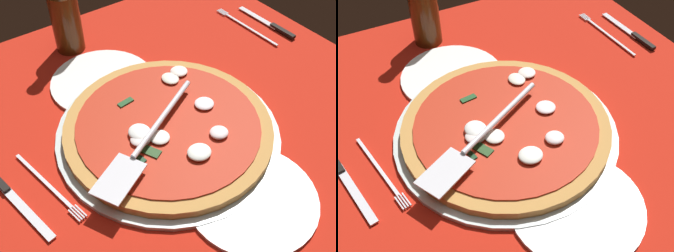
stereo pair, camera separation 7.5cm
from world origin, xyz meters
TOP-DOWN VIEW (x-y plane):
  - ground_plane at (0.00, 0.00)cm, footprint 90.36×90.36cm
  - checker_pattern at (0.00, 0.00)cm, footprint 90.36×90.36cm
  - pizza_pan at (-2.48, 4.20)cm, footprint 41.63×41.63cm
  - dinner_plate_left at (-22.19, 1.93)cm, footprint 21.86×21.86cm
  - dinner_plate_right at (17.74, 6.68)cm, footprint 21.95×21.95cm
  - pizza at (-2.51, 4.16)cm, footprint 38.60×38.60cm
  - pizza_server at (-5.04, 10.61)cm, footprint 16.66×28.52cm
  - place_setting_near at (13.57, -35.86)cm, footprint 20.87×12.21cm
  - place_setting_far at (0.47, 30.70)cm, footprint 22.06×15.37cm
  - beer_bottle at (33.24, 6.28)cm, footprint 6.60×6.60cm

SIDE VIEW (x-z plane):
  - ground_plane at x=0.00cm, z-range -0.80..0.00cm
  - checker_pattern at x=0.00cm, z-range 0.00..0.10cm
  - place_setting_far at x=0.47cm, z-range -0.24..1.16cm
  - place_setting_near at x=13.57cm, z-range -0.24..1.16cm
  - dinner_plate_left at x=-22.19cm, z-range 0.10..1.10cm
  - dinner_plate_right at x=17.74cm, z-range 0.10..1.10cm
  - pizza_pan at x=-2.48cm, z-range 0.10..1.27cm
  - pizza at x=-2.51cm, z-range 0.63..3.92cm
  - pizza_server at x=-5.04cm, z-range 4.43..5.43cm
  - beer_bottle at x=33.24cm, z-range -2.34..21.56cm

